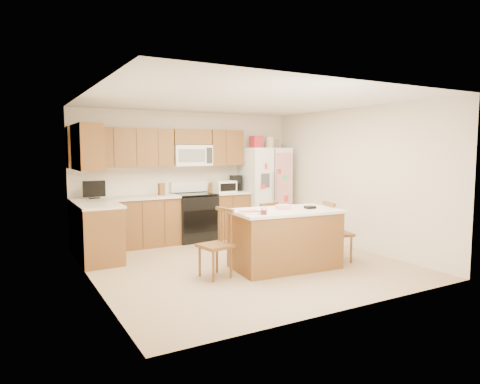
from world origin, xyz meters
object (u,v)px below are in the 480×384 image
island (285,238)px  windsor_chair_right (337,233)px  windsor_chair_left (217,245)px  windsor_chair_back (263,231)px  stove (194,216)px  refrigerator (264,190)px

island → windsor_chair_right: size_ratio=1.77×
island → windsor_chair_left: island is taller
island → windsor_chair_back: 0.68m
island → windsor_chair_right: (0.94, -0.09, 0.00)m
stove → windsor_chair_right: size_ratio=1.20×
island → stove: bearing=99.4°
refrigerator → windsor_chair_right: size_ratio=2.16×
windsor_chair_right → windsor_chair_back: bearing=138.8°
refrigerator → windsor_chair_left: refrigerator is taller
stove → windsor_chair_right: 2.87m
windsor_chair_left → windsor_chair_right: size_ratio=1.01×
windsor_chair_back → windsor_chair_left: bearing=-152.1°
island → windsor_chair_back: size_ratio=1.83×
windsor_chair_back → windsor_chair_right: (0.88, -0.77, 0.01)m
stove → windsor_chair_right: stove is taller
windsor_chair_left → windsor_chair_back: bearing=27.9°
refrigerator → windsor_chair_right: refrigerator is taller
stove → windsor_chair_back: size_ratio=1.23×
stove → island: bearing=-80.6°
stove → windsor_chair_back: 1.83m
stove → island: 2.48m
windsor_chair_back → windsor_chair_right: bearing=-41.2°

